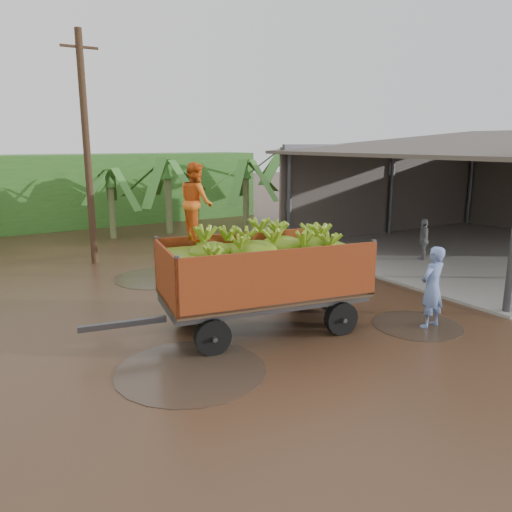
% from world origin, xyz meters
% --- Properties ---
extents(ground, '(100.00, 100.00, 0.00)m').
position_xyz_m(ground, '(0.00, 0.00, 0.00)').
color(ground, black).
rests_on(ground, ground).
extents(packing_shed, '(12.78, 10.80, 4.76)m').
position_xyz_m(packing_shed, '(11.77, 1.77, 2.50)').
color(packing_shed, gray).
rests_on(packing_shed, ground).
extents(hedge_north, '(22.00, 3.00, 3.60)m').
position_xyz_m(hedge_north, '(-2.00, 16.00, 1.80)').
color(hedge_north, '#2D661E').
rests_on(hedge_north, ground).
extents(banana_trailer, '(6.33, 2.92, 3.78)m').
position_xyz_m(banana_trailer, '(-0.44, -1.34, 1.37)').
color(banana_trailer, '#BA431A').
rests_on(banana_trailer, ground).
extents(man_blue, '(0.73, 0.51, 1.91)m').
position_xyz_m(man_blue, '(2.95, -3.28, 0.95)').
color(man_blue, '#667FBB').
rests_on(man_blue, ground).
extents(man_grey, '(0.92, 0.90, 1.55)m').
position_xyz_m(man_grey, '(8.07, 1.29, 0.77)').
color(man_grey, gray).
rests_on(man_grey, ground).
extents(utility_pole, '(1.20, 0.24, 7.77)m').
position_xyz_m(utility_pole, '(-2.07, 7.13, 3.94)').
color(utility_pole, '#47301E').
rests_on(utility_pole, ground).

